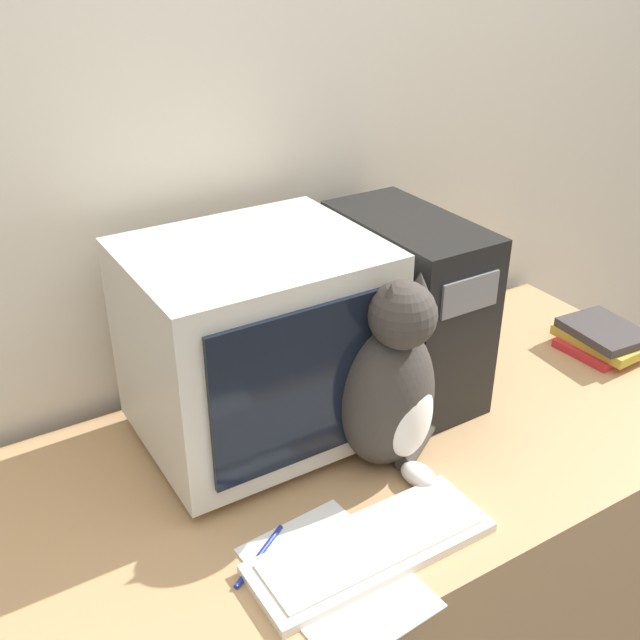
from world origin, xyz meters
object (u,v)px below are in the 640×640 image
(keyboard, at_px, (371,547))
(cat, at_px, (391,386))
(computer_tower, at_px, (405,306))
(pen, at_px, (259,556))
(book_stack, at_px, (601,338))
(crt_monitor, at_px, (256,343))

(keyboard, xyz_separation_m, cat, (0.17, 0.18, 0.16))
(computer_tower, distance_m, pen, 0.63)
(keyboard, height_order, book_stack, book_stack)
(keyboard, bearing_deg, computer_tower, 47.53)
(crt_monitor, bearing_deg, computer_tower, -0.66)
(cat, height_order, pen, cat)
(keyboard, bearing_deg, crt_monitor, 90.84)
(keyboard, relative_size, book_stack, 2.00)
(cat, distance_m, pen, 0.38)
(keyboard, distance_m, book_stack, 0.90)
(crt_monitor, height_order, pen, crt_monitor)
(computer_tower, bearing_deg, pen, -150.04)
(computer_tower, distance_m, keyboard, 0.56)
(keyboard, bearing_deg, book_stack, 16.19)
(crt_monitor, xyz_separation_m, cat, (0.17, -0.21, -0.04))
(computer_tower, height_order, keyboard, computer_tower)
(computer_tower, xyz_separation_m, keyboard, (-0.35, -0.39, -0.19))
(keyboard, distance_m, pen, 0.19)
(keyboard, xyz_separation_m, book_stack, (0.86, 0.25, 0.02))
(crt_monitor, bearing_deg, cat, -50.50)
(computer_tower, xyz_separation_m, cat, (-0.19, -0.20, -0.03))
(cat, relative_size, pen, 3.09)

